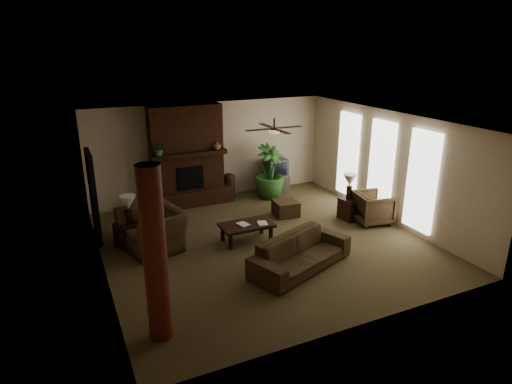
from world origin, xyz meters
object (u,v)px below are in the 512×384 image
side_table_left (129,235)px  lamp_right (350,182)px  log_column (155,256)px  side_table_right (351,209)px  sofa (301,248)px  lamp_left (128,204)px  ottoman (286,208)px  armchair_left (152,223)px  tv_stand (275,183)px  floor_vase (229,184)px  floor_plant (269,183)px  coffee_table (247,226)px  armchair_right (373,206)px

side_table_left → lamp_right: lamp_right is taller
log_column → side_table_right: size_ratio=5.09×
sofa → lamp_left: (-2.95, 2.52, 0.55)m
ottoman → side_table_right: (1.43, -0.91, 0.08)m
sofa → side_table_right: sofa is taller
side_table_left → armchair_left: bearing=-32.4°
log_column → armchair_left: 3.33m
lamp_left → side_table_right: 5.58m
armchair_left → side_table_right: bearing=70.4°
log_column → tv_stand: 7.49m
floor_vase → floor_plant: size_ratio=0.49×
coffee_table → side_table_left: size_ratio=2.18×
floor_plant → side_table_right: floor_plant is taller
lamp_left → side_table_right: bearing=-8.1°
floor_vase → side_table_right: floor_vase is taller
floor_vase → side_table_right: bearing=-51.1°
armchair_left → armchair_right: size_ratio=1.55×
side_table_left → lamp_right: 5.57m
log_column → sofa: bearing=17.6°
sofa → tv_stand: bearing=48.0°
lamp_left → side_table_right: size_ratio=1.18×
sofa → tv_stand: 4.90m
ottoman → armchair_left: bearing=-172.8°
tv_stand → floor_vase: 1.54m
lamp_left → coffee_table: bearing=-19.9°
sofa → coffee_table: size_ratio=1.92×
armchair_right → ottoman: 2.25m
log_column → sofa: size_ratio=1.21×
log_column → armchair_right: (5.99, 2.27, -0.96)m
side_table_left → side_table_right: same height
coffee_table → log_column: bearing=-135.1°
floor_plant → lamp_right: size_ratio=2.44×
armchair_left → side_table_left: (-0.49, 0.31, -0.32)m
floor_vase → coffee_table: bearing=-104.1°
floor_vase → side_table_left: size_ratio=1.40×
armchair_left → side_table_left: bearing=-136.9°
coffee_table → ottoman: (1.59, 1.03, -0.17)m
floor_vase → lamp_right: (2.23, -2.77, 0.57)m
lamp_left → floor_plant: bearing=20.5°
log_column → coffee_table: log_column is taller
tv_stand → lamp_left: bearing=-137.4°
ottoman → tv_stand: tv_stand is taller
armchair_right → side_table_left: bearing=89.4°
coffee_table → ottoman: 1.90m
floor_vase → lamp_left: (-3.20, -2.05, 0.57)m
armchair_left → side_table_left: armchair_left is taller
sofa → side_table_right: bearing=13.8°
armchair_right → side_table_right: armchair_right is taller
sofa → coffee_table: (-0.49, 1.62, -0.08)m
armchair_right → lamp_right: 0.85m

